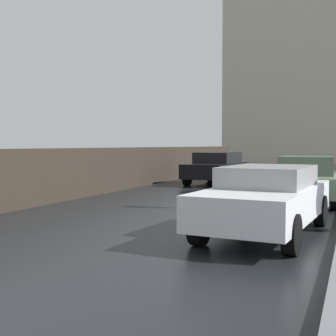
{
  "coord_description": "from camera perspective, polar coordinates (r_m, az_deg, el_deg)",
  "views": [
    {
      "loc": [
        4.27,
        -2.42,
        1.78
      ],
      "look_at": [
        0.83,
        5.95,
        1.32
      ],
      "focal_mm": 48.8,
      "sensor_mm": 36.0,
      "label": 1
    }
  ],
  "objects": [
    {
      "name": "car_green_near_kerb",
      "position": [
        14.64,
        16.91,
        -1.23
      ],
      "size": [
        2.02,
        4.51,
        1.44
      ],
      "rotation": [
        0.0,
        0.0,
        0.05
      ],
      "color": "slate",
      "rests_on": "ground"
    },
    {
      "name": "distant_tower",
      "position": [
        51.81,
        17.13,
        15.67
      ],
      "size": [
        15.84,
        13.78,
        32.83
      ],
      "color": "beige",
      "rests_on": "ground"
    },
    {
      "name": "car_white_behind_camera",
      "position": [
        9.27,
        12.25,
        -3.66
      ],
      "size": [
        2.12,
        4.67,
        1.36
      ],
      "rotation": [
        0.0,
        0.0,
        -0.08
      ],
      "color": "silver",
      "rests_on": "ground"
    },
    {
      "name": "car_black_far_ahead",
      "position": [
        20.88,
        6.13,
        0.1
      ],
      "size": [
        2.1,
        4.44,
        1.45
      ],
      "rotation": [
        0.0,
        0.0,
        3.08
      ],
      "color": "black",
      "rests_on": "ground"
    }
  ]
}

